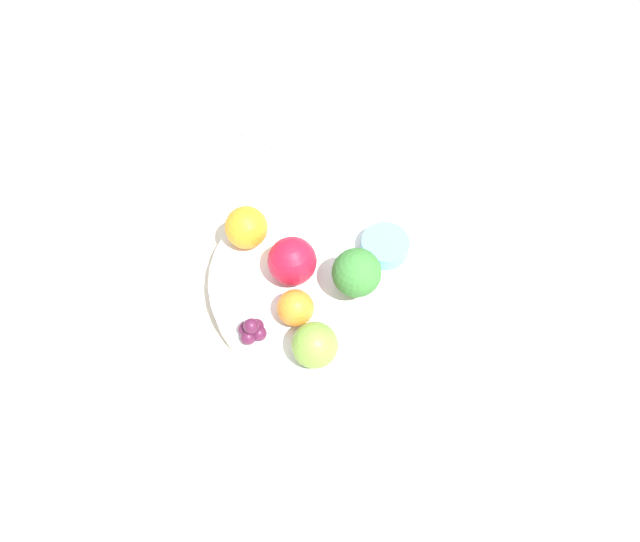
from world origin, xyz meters
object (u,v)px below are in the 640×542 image
object	(u,v)px
apple_red	(292,261)
apple_green	(315,345)
broccoli	(358,270)
bowl	(320,282)
orange_back	(296,308)
grape_cluster	(252,330)
orange_front	(246,227)
small_cup	(385,246)
napkin	(317,118)

from	to	relation	value
apple_red	apple_green	world-z (taller)	apple_red
broccoli	apple_green	xyz separation A→B (m)	(-0.00, -0.09, -0.01)
bowl	apple_red	xyz separation A→B (m)	(-0.03, -0.01, 0.04)
apple_green	orange_back	distance (m)	0.05
apple_red	grape_cluster	size ratio (longest dim) A/B	1.72
apple_green	orange_back	xyz separation A→B (m)	(-0.04, 0.03, -0.00)
orange_front	grape_cluster	distance (m)	0.12
broccoli	small_cup	size ratio (longest dim) A/B	1.19
apple_green	orange_back	size ratio (longest dim) A/B	1.21
bowl	broccoli	bearing A→B (deg)	5.96
apple_green	grape_cluster	xyz separation A→B (m)	(-0.07, -0.01, -0.01)
grape_cluster	orange_front	bearing A→B (deg)	122.47
orange_back	small_cup	xyz separation A→B (m)	(0.05, 0.12, -0.01)
broccoli	apple_red	world-z (taller)	broccoli
napkin	broccoli	bearing A→B (deg)	-54.34
apple_red	grape_cluster	world-z (taller)	apple_red
orange_front	apple_green	bearing A→B (deg)	-34.90
apple_green	grape_cluster	bearing A→B (deg)	-172.23
bowl	apple_green	distance (m)	0.10
apple_green	small_cup	distance (m)	0.15
grape_cluster	bowl	bearing A→B (deg)	72.65
orange_front	orange_back	distance (m)	0.12
small_cup	grape_cluster	bearing A→B (deg)	-116.80
apple_green	small_cup	bearing A→B (deg)	85.32
bowl	apple_green	xyz separation A→B (m)	(0.04, -0.09, 0.04)
broccoli	orange_back	size ratio (longest dim) A/B	1.64
bowl	small_cup	distance (m)	0.09
small_cup	orange_front	bearing A→B (deg)	-158.61
apple_green	orange_front	bearing A→B (deg)	145.10
apple_red	napkin	bearing A→B (deg)	111.04
orange_back	small_cup	world-z (taller)	orange_back
apple_red	small_cup	world-z (taller)	apple_red
apple_green	grape_cluster	distance (m)	0.07
bowl	napkin	size ratio (longest dim) A/B	1.52
small_cup	apple_red	bearing A→B (deg)	-136.33
apple_green	apple_red	bearing A→B (deg)	131.08
bowl	small_cup	bearing A→B (deg)	51.33
apple_red	apple_green	xyz separation A→B (m)	(0.07, -0.08, -0.00)
orange_back	napkin	bearing A→B (deg)	112.97
apple_green	orange_back	bearing A→B (deg)	140.78
orange_back	small_cup	distance (m)	0.13
orange_front	orange_back	size ratio (longest dim) A/B	1.23
bowl	apple_green	world-z (taller)	apple_green
broccoli	napkin	xyz separation A→B (m)	(-0.17, 0.24, -0.06)
apple_red	bowl	bearing A→B (deg)	22.70
grape_cluster	apple_red	bearing A→B (deg)	88.37
apple_green	napkin	xyz separation A→B (m)	(-0.16, 0.33, -0.05)
apple_red	grape_cluster	xyz separation A→B (m)	(-0.00, -0.09, -0.02)
orange_back	bowl	bearing A→B (deg)	91.22
bowl	apple_red	world-z (taller)	apple_red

